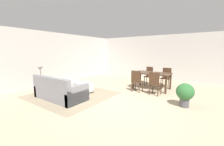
# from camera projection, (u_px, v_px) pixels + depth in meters

# --- Properties ---
(ground_plane) EXTENTS (10.80, 10.80, 0.00)m
(ground_plane) POSITION_uv_depth(u_px,v_px,m) (122.00, 102.00, 4.84)
(ground_plane) COLOR tan
(wall_back) EXTENTS (9.00, 0.12, 2.70)m
(wall_back) POSITION_uv_depth(u_px,v_px,m) (164.00, 57.00, 8.70)
(wall_back) COLOR beige
(wall_back) RESTS_ON ground_plane
(wall_left) EXTENTS (0.12, 11.00, 2.70)m
(wall_left) POSITION_uv_depth(u_px,v_px,m) (55.00, 58.00, 7.58)
(wall_left) COLOR beige
(wall_left) RESTS_ON ground_plane
(area_rug) EXTENTS (3.00, 2.80, 0.01)m
(area_rug) POSITION_uv_depth(u_px,v_px,m) (72.00, 95.00, 5.65)
(area_rug) COLOR gray
(area_rug) RESTS_ON ground_plane
(couch) EXTENTS (1.97, 0.93, 0.86)m
(couch) POSITION_uv_depth(u_px,v_px,m) (59.00, 91.00, 5.11)
(couch) COLOR gray
(couch) RESTS_ON ground_plane
(ottoman_table) EXTENTS (1.13, 0.45, 0.39)m
(ottoman_table) POSITION_uv_depth(u_px,v_px,m) (81.00, 86.00, 6.06)
(ottoman_table) COLOR silver
(ottoman_table) RESTS_ON ground_plane
(side_table) EXTENTS (0.40, 0.40, 0.59)m
(side_table) POSITION_uv_depth(u_px,v_px,m) (41.00, 82.00, 5.85)
(side_table) COLOR brown
(side_table) RESTS_ON ground_plane
(table_lamp) EXTENTS (0.26, 0.26, 0.53)m
(table_lamp) POSITION_uv_depth(u_px,v_px,m) (40.00, 69.00, 5.77)
(table_lamp) COLOR brown
(table_lamp) RESTS_ON side_table
(dining_table) EXTENTS (1.59, 0.93, 0.76)m
(dining_table) POSITION_uv_depth(u_px,v_px,m) (152.00, 75.00, 6.43)
(dining_table) COLOR #422B1C
(dining_table) RESTS_ON ground_plane
(dining_chair_near_left) EXTENTS (0.40, 0.40, 0.92)m
(dining_chair_near_left) POSITION_uv_depth(u_px,v_px,m) (137.00, 80.00, 6.00)
(dining_chair_near_left) COLOR #422B1C
(dining_chair_near_left) RESTS_ON ground_plane
(dining_chair_near_right) EXTENTS (0.42, 0.42, 0.92)m
(dining_chair_near_right) POSITION_uv_depth(u_px,v_px,m) (155.00, 82.00, 5.52)
(dining_chair_near_right) COLOR #422B1C
(dining_chair_near_right) RESTS_ON ground_plane
(dining_chair_far_left) EXTENTS (0.41, 0.41, 0.92)m
(dining_chair_far_left) POSITION_uv_depth(u_px,v_px,m) (149.00, 75.00, 7.36)
(dining_chair_far_left) COLOR #422B1C
(dining_chair_far_left) RESTS_ON ground_plane
(dining_chair_far_right) EXTENTS (0.40, 0.40, 0.92)m
(dining_chair_far_right) POSITION_uv_depth(u_px,v_px,m) (166.00, 76.00, 6.88)
(dining_chair_far_right) COLOR #422B1C
(dining_chair_far_right) RESTS_ON ground_plane
(vase_centerpiece) EXTENTS (0.08, 0.08, 0.26)m
(vase_centerpiece) POSITION_uv_depth(u_px,v_px,m) (154.00, 70.00, 6.36)
(vase_centerpiece) COLOR silver
(vase_centerpiece) RESTS_ON dining_table
(potted_plant) EXTENTS (0.53, 0.53, 0.75)m
(potted_plant) POSITION_uv_depth(u_px,v_px,m) (185.00, 93.00, 4.36)
(potted_plant) COLOR #4C4C51
(potted_plant) RESTS_ON ground_plane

